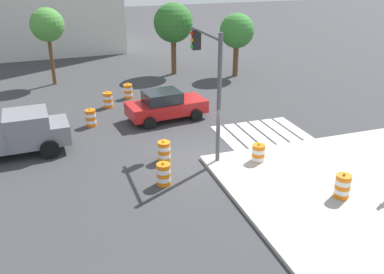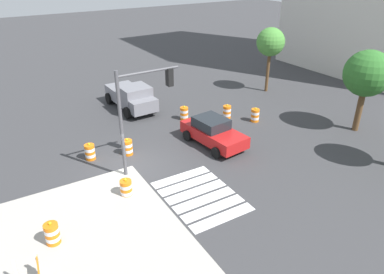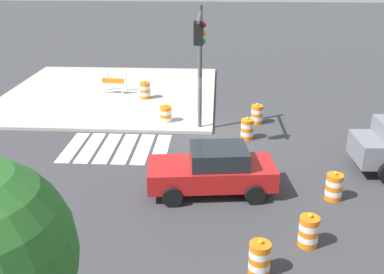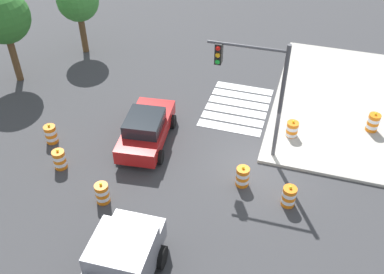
{
  "view_description": "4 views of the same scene",
  "coord_description": "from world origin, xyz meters",
  "px_view_note": "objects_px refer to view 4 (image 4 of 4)",
  "views": [
    {
      "loc": [
        -5.76,
        -15.77,
        8.42
      ],
      "look_at": [
        -0.02,
        1.03,
        0.66
      ],
      "focal_mm": 39.23,
      "sensor_mm": 36.0,
      "label": 1
    },
    {
      "loc": [
        15.9,
        -5.79,
        10.33
      ],
      "look_at": [
        1.26,
        3.0,
        1.65
      ],
      "focal_mm": 33.79,
      "sensor_mm": 36.0,
      "label": 2
    },
    {
      "loc": [
        -0.21,
        19.4,
        7.71
      ],
      "look_at": [
        0.81,
        1.9,
        0.63
      ],
      "focal_mm": 43.01,
      "sensor_mm": 36.0,
      "label": 3
    },
    {
      "loc": [
        -14.85,
        -1.45,
        13.36
      ],
      "look_at": [
        -0.11,
        3.04,
        0.86
      ],
      "focal_mm": 41.03,
      "sensor_mm": 36.0,
      "label": 4
    }
  ],
  "objects_px": {
    "traffic_barrel_near_corner": "(242,176)",
    "traffic_barrel_median_far": "(102,193)",
    "traffic_barrel_lane_center": "(292,130)",
    "traffic_barrel_far_curb": "(60,159)",
    "traffic_barrel_on_sidewalk": "(373,122)",
    "traffic_light_pole": "(256,80)",
    "traffic_barrel_crosswalk_end": "(289,196)",
    "street_tree_streetside_mid": "(78,1)",
    "traffic_barrel_median_near": "(51,134)",
    "street_tree_streetside_far": "(3,17)",
    "sports_car": "(146,129)"
  },
  "relations": [
    {
      "from": "traffic_barrel_near_corner",
      "to": "traffic_barrel_median_far",
      "type": "relative_size",
      "value": 1.0
    },
    {
      "from": "traffic_barrel_median_far",
      "to": "traffic_barrel_lane_center",
      "type": "height_order",
      "value": "same"
    },
    {
      "from": "traffic_barrel_far_curb",
      "to": "traffic_barrel_on_sidewalk",
      "type": "relative_size",
      "value": 1.0
    },
    {
      "from": "traffic_barrel_lane_center",
      "to": "traffic_light_pole",
      "type": "height_order",
      "value": "traffic_light_pole"
    },
    {
      "from": "traffic_barrel_near_corner",
      "to": "traffic_barrel_crosswalk_end",
      "type": "distance_m",
      "value": 2.09
    },
    {
      "from": "traffic_barrel_near_corner",
      "to": "traffic_barrel_lane_center",
      "type": "bearing_deg",
      "value": -22.93
    },
    {
      "from": "traffic_barrel_near_corner",
      "to": "traffic_barrel_far_curb",
      "type": "relative_size",
      "value": 1.0
    },
    {
      "from": "traffic_light_pole",
      "to": "street_tree_streetside_mid",
      "type": "distance_m",
      "value": 13.62
    },
    {
      "from": "traffic_barrel_near_corner",
      "to": "traffic_barrel_crosswalk_end",
      "type": "xyz_separation_m",
      "value": [
        -0.57,
        -2.01,
        0.0
      ]
    },
    {
      "from": "traffic_barrel_far_curb",
      "to": "traffic_barrel_near_corner",
      "type": "bearing_deg",
      "value": -80.73
    },
    {
      "from": "traffic_barrel_median_near",
      "to": "street_tree_streetside_mid",
      "type": "relative_size",
      "value": 0.22
    },
    {
      "from": "traffic_barrel_median_far",
      "to": "street_tree_streetside_far",
      "type": "distance_m",
      "value": 11.85
    },
    {
      "from": "traffic_barrel_far_curb",
      "to": "traffic_barrel_lane_center",
      "type": "height_order",
      "value": "same"
    },
    {
      "from": "traffic_barrel_median_near",
      "to": "traffic_barrel_far_curb",
      "type": "xyz_separation_m",
      "value": [
        -1.47,
        -1.31,
        0.0
      ]
    },
    {
      "from": "sports_car",
      "to": "traffic_barrel_on_sidewalk",
      "type": "height_order",
      "value": "sports_car"
    },
    {
      "from": "traffic_barrel_median_near",
      "to": "traffic_barrel_on_sidewalk",
      "type": "distance_m",
      "value": 15.41
    },
    {
      "from": "traffic_barrel_far_curb",
      "to": "street_tree_streetside_mid",
      "type": "xyz_separation_m",
      "value": [
        10.12,
        4.06,
        2.84
      ]
    },
    {
      "from": "sports_car",
      "to": "traffic_light_pole",
      "type": "relative_size",
      "value": 0.82
    },
    {
      "from": "traffic_barrel_median_near",
      "to": "traffic_barrel_median_far",
      "type": "distance_m",
      "value": 4.88
    },
    {
      "from": "traffic_barrel_crosswalk_end",
      "to": "street_tree_streetside_far",
      "type": "distance_m",
      "value": 17.16
    },
    {
      "from": "traffic_barrel_far_curb",
      "to": "traffic_barrel_lane_center",
      "type": "bearing_deg",
      "value": -61.91
    },
    {
      "from": "traffic_light_pole",
      "to": "street_tree_streetside_mid",
      "type": "xyz_separation_m",
      "value": [
        6.71,
        11.83,
        -0.62
      ]
    },
    {
      "from": "traffic_barrel_far_curb",
      "to": "street_tree_streetside_mid",
      "type": "height_order",
      "value": "street_tree_streetside_mid"
    },
    {
      "from": "street_tree_streetside_mid",
      "to": "traffic_barrel_median_near",
      "type": "bearing_deg",
      "value": -162.35
    },
    {
      "from": "traffic_barrel_lane_center",
      "to": "traffic_barrel_near_corner",
      "type": "bearing_deg",
      "value": 157.07
    },
    {
      "from": "traffic_barrel_lane_center",
      "to": "traffic_light_pole",
      "type": "distance_m",
      "value": 4.23
    },
    {
      "from": "street_tree_streetside_far",
      "to": "traffic_barrel_lane_center",
      "type": "bearing_deg",
      "value": -93.06
    },
    {
      "from": "traffic_barrel_median_near",
      "to": "street_tree_streetside_far",
      "type": "bearing_deg",
      "value": 46.97
    },
    {
      "from": "traffic_barrel_lane_center",
      "to": "street_tree_streetside_far",
      "type": "xyz_separation_m",
      "value": [
        0.83,
        15.61,
        3.32
      ]
    },
    {
      "from": "traffic_barrel_lane_center",
      "to": "street_tree_streetside_mid",
      "type": "relative_size",
      "value": 0.22
    },
    {
      "from": "traffic_light_pole",
      "to": "street_tree_streetside_far",
      "type": "bearing_deg",
      "value": 79.7
    },
    {
      "from": "traffic_light_pole",
      "to": "street_tree_streetside_far",
      "type": "distance_m",
      "value": 14.08
    },
    {
      "from": "traffic_barrel_median_near",
      "to": "traffic_barrel_on_sidewalk",
      "type": "relative_size",
      "value": 1.0
    },
    {
      "from": "traffic_barrel_median_far",
      "to": "traffic_barrel_crosswalk_end",
      "type": "bearing_deg",
      "value": -74.34
    },
    {
      "from": "traffic_barrel_crosswalk_end",
      "to": "traffic_barrel_median_far",
      "type": "relative_size",
      "value": 1.0
    },
    {
      "from": "traffic_barrel_median_near",
      "to": "traffic_light_pole",
      "type": "height_order",
      "value": "traffic_light_pole"
    },
    {
      "from": "traffic_barrel_far_curb",
      "to": "sports_car",
      "type": "bearing_deg",
      "value": -47.93
    },
    {
      "from": "street_tree_streetside_far",
      "to": "traffic_barrel_median_far",
      "type": "bearing_deg",
      "value": -129.45
    },
    {
      "from": "traffic_barrel_near_corner",
      "to": "traffic_barrel_median_far",
      "type": "bearing_deg",
      "value": 116.48
    },
    {
      "from": "traffic_barrel_median_near",
      "to": "street_tree_streetside_mid",
      "type": "height_order",
      "value": "street_tree_streetside_mid"
    },
    {
      "from": "sports_car",
      "to": "traffic_barrel_median_near",
      "type": "xyz_separation_m",
      "value": [
        -1.27,
        4.34,
        -0.36
      ]
    },
    {
      "from": "traffic_light_pole",
      "to": "street_tree_streetside_far",
      "type": "relative_size",
      "value": 1.05
    },
    {
      "from": "traffic_barrel_crosswalk_end",
      "to": "traffic_barrel_on_sidewalk",
      "type": "xyz_separation_m",
      "value": [
        5.92,
        -3.27,
        0.15
      ]
    },
    {
      "from": "traffic_light_pole",
      "to": "traffic_barrel_lane_center",
      "type": "bearing_deg",
      "value": -46.24
    },
    {
      "from": "traffic_barrel_near_corner",
      "to": "traffic_barrel_median_near",
      "type": "relative_size",
      "value": 1.0
    },
    {
      "from": "traffic_barrel_lane_center",
      "to": "sports_car",
      "type": "bearing_deg",
      "value": 109.9
    },
    {
      "from": "traffic_barrel_near_corner",
      "to": "traffic_light_pole",
      "type": "height_order",
      "value": "traffic_light_pole"
    },
    {
      "from": "sports_car",
      "to": "traffic_barrel_median_far",
      "type": "relative_size",
      "value": 4.4
    },
    {
      "from": "traffic_barrel_median_far",
      "to": "street_tree_streetside_far",
      "type": "xyz_separation_m",
      "value": [
        7.23,
        8.78,
        3.32
      ]
    },
    {
      "from": "traffic_barrel_on_sidewalk",
      "to": "traffic_barrel_lane_center",
      "type": "bearing_deg",
      "value": 112.94
    }
  ]
}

